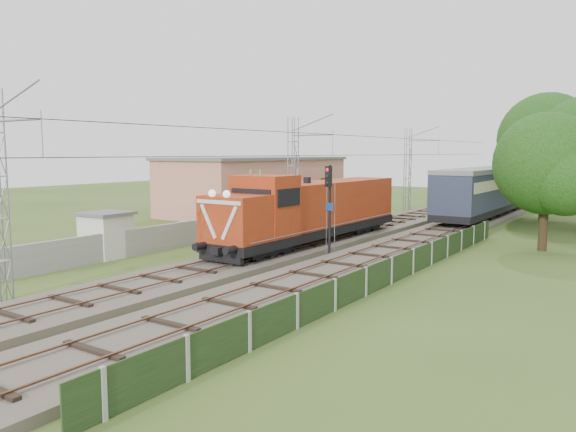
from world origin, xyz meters
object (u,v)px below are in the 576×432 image
Objects in this scene: locomotive at (311,210)px; coach_rake at (558,174)px; signal_post at (329,195)px; relay_hut at (106,234)px.

coach_rake is (5.00, 58.70, 0.40)m from locomotive.
signal_post reaches higher than coach_rake.
locomotive is at bearing 51.21° from relay_hut.
relay_hut is (-7.40, -9.21, -1.00)m from locomotive.
relay_hut is at bearing -100.35° from coach_rake.
locomotive is 0.18× the size of coach_rake.
relay_hut is (-10.23, -6.38, -2.19)m from signal_post.
locomotive reaches higher than coach_rake.
coach_rake is at bearing 85.13° from locomotive.
relay_hut is at bearing -148.06° from signal_post.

